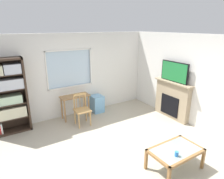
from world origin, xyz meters
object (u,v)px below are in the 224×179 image
Objects in this scene: bookshelf at (7,94)px; wooden_chair at (82,109)px; plastic_drawer_unit at (97,104)px; fireplace at (172,100)px; desk_under_window at (75,100)px; tv at (174,72)px; sippy_cup at (177,154)px; coffee_table at (175,152)px.

bookshelf is 2.18× the size of wooden_chair.
plastic_drawer_unit is at bearing 35.91° from wooden_chair.
bookshelf reaches higher than fireplace.
desk_under_window is 0.92× the size of tv.
plastic_drawer_unit is at bearing 3.72° from desk_under_window.
wooden_chair is at bearing 158.10° from tv.
plastic_drawer_unit is 3.39m from sippy_cup.
plastic_drawer_unit is 3.24m from coffee_table.
tv is (1.72, -1.57, 1.16)m from plastic_drawer_unit.
tv is (-0.02, -0.00, 0.86)m from fireplace.
coffee_table is at bearing -90.04° from plastic_drawer_unit.
tv is (2.49, -1.52, 0.86)m from desk_under_window.
wooden_chair is at bearing -19.66° from bookshelf.
bookshelf is 4.21m from sippy_cup.
wooden_chair is 0.89× the size of coffee_table.
tv reaches higher than fireplace.
wooden_chair is 0.70× the size of fireplace.
desk_under_window is at bearing 88.85° from wooden_chair.
tv is at bearing -42.37° from plastic_drawer_unit.
wooden_chair is 2.86m from tv.
bookshelf is at bearing 178.71° from plastic_drawer_unit.
bookshelf is 2.28× the size of desk_under_window.
desk_under_window reaches higher than coffee_table.
fireplace reaches higher than desk_under_window.
desk_under_window is 3.39m from sippy_cup.
coffee_table is (0.77, -3.19, -0.20)m from desk_under_window.
coffee_table is (-1.72, -1.67, -1.06)m from tv.
wooden_chair is 2.78m from coffee_table.
plastic_drawer_unit is (2.52, -0.06, -0.77)m from bookshelf.
bookshelf is 1.93m from wooden_chair.
bookshelf is 2.63m from plastic_drawer_unit.
bookshelf is at bearing 127.37° from coffee_table.
plastic_drawer_unit is 0.43× the size of fireplace.
fireplace is (2.51, -1.52, -0.00)m from desk_under_window.
plastic_drawer_unit is at bearing -1.29° from bookshelf.
tv is at bearing -180.00° from fireplace.
desk_under_window reaches higher than plastic_drawer_unit.
bookshelf is 4.55m from tv.
tv reaches higher than sippy_cup.
bookshelf is 1.53× the size of fireplace.
bookshelf is 4.20m from coffee_table.
wooden_chair is at bearing -91.15° from desk_under_window.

